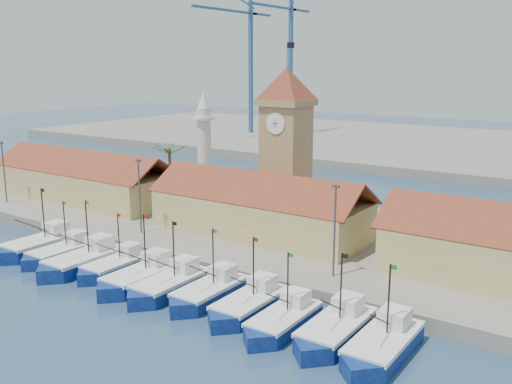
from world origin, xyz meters
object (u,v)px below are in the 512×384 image
Objects in this scene: clock_tower at (286,142)px; boat_5 at (168,286)px; boat_0 at (39,246)px; minaret at (204,148)px.

boat_5 is at bearing -86.80° from clock_tower.
minaret is (4.56, 25.12, 8.90)m from boat_0.
boat_0 is at bearing -130.24° from clock_tower.
clock_tower reaches higher than boat_0.
clock_tower is 1.39× the size of minaret.
boat_0 is 32.26m from clock_tower.
boat_0 is 1.08× the size of boat_5.
clock_tower is at bearing -7.61° from minaret.
boat_0 is 0.47× the size of clock_tower.
boat_0 is 20.88m from boat_5.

